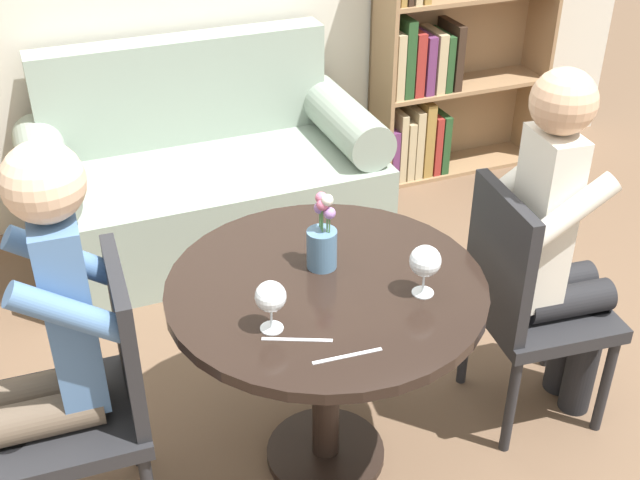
% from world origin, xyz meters
% --- Properties ---
extents(ground_plane, '(16.00, 16.00, 0.00)m').
position_xyz_m(ground_plane, '(0.00, 0.00, 0.00)').
color(ground_plane, brown).
extents(round_table, '(0.95, 0.95, 0.72)m').
position_xyz_m(round_table, '(0.00, 0.00, 0.58)').
color(round_table, black).
rests_on(round_table, ground_plane).
extents(couch, '(1.60, 0.80, 0.92)m').
position_xyz_m(couch, '(0.00, 1.53, 0.31)').
color(couch, gray).
rests_on(couch, ground_plane).
extents(bookshelf_right, '(0.97, 0.28, 1.46)m').
position_xyz_m(bookshelf_right, '(1.38, 1.80, 0.65)').
color(bookshelf_right, '#93704C').
rests_on(bookshelf_right, ground_plane).
extents(chair_left, '(0.44, 0.44, 0.90)m').
position_xyz_m(chair_left, '(-0.71, 0.03, 0.49)').
color(chair_left, '#232326').
rests_on(chair_left, ground_plane).
extents(chair_right, '(0.46, 0.46, 0.90)m').
position_xyz_m(chair_right, '(0.71, -0.03, 0.49)').
color(chair_right, '#232326').
rests_on(chair_right, ground_plane).
extents(person_left, '(0.43, 0.35, 1.28)m').
position_xyz_m(person_left, '(-0.79, 0.03, 0.68)').
color(person_left, brown).
rests_on(person_left, ground_plane).
extents(person_right, '(0.44, 0.37, 1.29)m').
position_xyz_m(person_right, '(0.79, -0.05, 0.68)').
color(person_right, black).
rests_on(person_right, ground_plane).
extents(wine_glass_left, '(0.09, 0.09, 0.15)m').
position_xyz_m(wine_glass_left, '(-0.22, -0.15, 0.82)').
color(wine_glass_left, white).
rests_on(wine_glass_left, round_table).
extents(wine_glass_right, '(0.09, 0.09, 0.16)m').
position_xyz_m(wine_glass_right, '(0.24, -0.15, 0.82)').
color(wine_glass_right, white).
rests_on(wine_glass_right, round_table).
extents(flower_vase, '(0.09, 0.09, 0.25)m').
position_xyz_m(flower_vase, '(0.02, 0.09, 0.81)').
color(flower_vase, slate).
rests_on(flower_vase, round_table).
extents(knife_left_setting, '(0.18, 0.09, 0.00)m').
position_xyz_m(knife_left_setting, '(-0.17, -0.22, 0.72)').
color(knife_left_setting, silver).
rests_on(knife_left_setting, round_table).
extents(fork_left_setting, '(0.19, 0.02, 0.00)m').
position_xyz_m(fork_left_setting, '(-0.07, -0.33, 0.72)').
color(fork_left_setting, silver).
rests_on(fork_left_setting, round_table).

